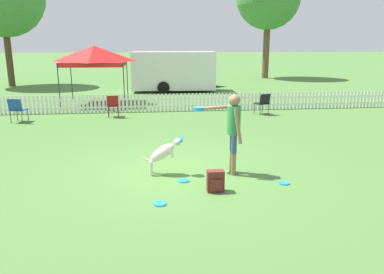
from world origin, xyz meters
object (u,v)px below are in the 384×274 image
frisbee_near_handler (284,183)px  backpack_on_grass (216,181)px  handler_person (232,124)px  leaping_dog (163,152)px  equipment_trailer (174,71)px  folding_chair_blue_left (263,102)px  frisbee_midfield (184,181)px  canopy_tent_main (94,56)px  folding_chair_green_right (113,104)px  folding_chair_center (17,108)px  frisbee_near_dog (160,204)px

frisbee_near_handler → backpack_on_grass: backpack_on_grass is taller
handler_person → leaping_dog: handler_person is taller
leaping_dog → equipment_trailer: bearing=179.9°
frisbee_near_handler → folding_chair_blue_left: 7.69m
frisbee_near_handler → frisbee_midfield: same height
frisbee_midfield → canopy_tent_main: 11.29m
leaping_dog → equipment_trailer: (1.20, 14.51, 0.72)m
frisbee_midfield → folding_chair_green_right: 7.46m
leaping_dog → frisbee_near_handler: 2.58m
equipment_trailer → folding_chair_green_right: bearing=-107.1°
folding_chair_center → handler_person: bearing=147.7°
canopy_tent_main → folding_chair_center: bearing=-118.9°
frisbee_midfield → canopy_tent_main: (-3.09, 10.64, 2.20)m
frisbee_midfield → equipment_trailer: bearing=86.9°
frisbee_near_dog → leaping_dog: bearing=85.1°
folding_chair_center → folding_chair_green_right: (3.30, 0.59, -0.01)m
frisbee_midfield → equipment_trailer: equipment_trailer is taller
handler_person → frisbee_near_dog: bearing=137.4°
backpack_on_grass → leaping_dog: bearing=130.6°
folding_chair_green_right → canopy_tent_main: bearing=-75.9°
leaping_dog → equipment_trailer: size_ratio=0.18×
handler_person → frisbee_midfield: handler_person is taller
frisbee_near_handler → equipment_trailer: 15.45m
handler_person → leaping_dog: (-1.45, 0.11, -0.59)m
frisbee_midfield → backpack_on_grass: (0.55, -0.61, 0.19)m
frisbee_midfield → folding_chair_blue_left: folding_chair_blue_left is taller
frisbee_near_dog → canopy_tent_main: (-2.57, 11.73, 2.20)m
folding_chair_green_right → canopy_tent_main: canopy_tent_main is taller
backpack_on_grass → folding_chair_blue_left: (3.27, 7.71, 0.29)m
frisbee_near_handler → folding_chair_center: (-7.33, 6.93, 0.51)m
folding_chair_blue_left → folding_chair_center: bearing=-16.9°
leaping_dog → canopy_tent_main: bearing=-160.5°
backpack_on_grass → folding_chair_center: folding_chair_center is taller
equipment_trailer → folding_chair_center: bearing=-123.2°
leaping_dog → frisbee_midfield: leaping_dog is taller
handler_person → folding_chair_blue_left: handler_person is taller
handler_person → folding_chair_center: handler_person is taller
frisbee_near_dog → equipment_trailer: (1.33, 16.08, 1.21)m
folding_chair_green_right → handler_person: bearing=111.6°
handler_person → equipment_trailer: (-0.25, 14.62, 0.13)m
frisbee_near_handler → folding_chair_center: bearing=136.6°
canopy_tent_main → folding_chair_green_right: bearing=-73.1°
leaping_dog → folding_chair_center: bearing=-136.2°
folding_chair_green_right → canopy_tent_main: 4.01m
backpack_on_grass → handler_person: bearing=62.6°
folding_chair_center → canopy_tent_main: bearing=-107.1°
frisbee_near_handler → equipment_trailer: equipment_trailer is taller
leaping_dog → folding_chair_blue_left: bearing=152.1°
folding_chair_green_right → folding_chair_blue_left: bearing=176.5°
leaping_dog → frisbee_near_dog: (-0.13, -1.57, -0.48)m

